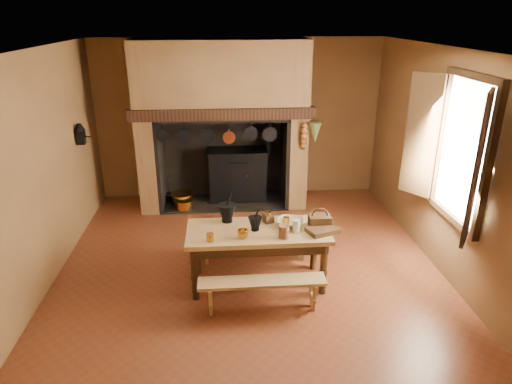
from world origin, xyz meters
TOP-DOWN VIEW (x-y plane):
  - floor at (0.00, 0.00)m, footprint 5.50×5.50m
  - ceiling at (0.00, 0.00)m, footprint 5.50×5.50m
  - back_wall at (0.00, 2.75)m, footprint 5.00×0.02m
  - wall_left at (-2.50, 0.00)m, footprint 0.02×5.50m
  - wall_right at (2.50, 0.00)m, footprint 0.02×5.50m
  - wall_front at (0.00, -2.75)m, footprint 5.00×0.02m
  - chimney_breast at (-0.30, 2.31)m, footprint 2.95×0.96m
  - iron_range at (-0.04, 2.45)m, footprint 1.12×0.55m
  - hearth_pans at (-1.05, 2.22)m, footprint 0.51×0.62m
  - hanging_pans at (-0.34, 1.81)m, footprint 1.92×0.29m
  - onion_string at (1.00, 1.79)m, footprint 0.12×0.10m
  - herb_bunch at (1.18, 1.79)m, footprint 0.20×0.20m
  - window at (2.35, -0.40)m, footprint 0.39×1.75m
  - wall_coffee_mill at (-2.42, 1.55)m, footprint 0.23×0.16m
  - work_table at (0.09, -0.34)m, footprint 1.72×0.76m
  - bench_front at (0.09, -0.92)m, footprint 1.43×0.25m
  - bench_back at (0.09, 0.22)m, footprint 1.60×0.28m
  - mortar_large at (-0.28, -0.08)m, footprint 0.23×0.23m
  - mortar_small at (0.05, -0.35)m, footprint 0.17×0.17m
  - coffee_grinder at (0.23, -0.14)m, footprint 0.17×0.15m
  - brass_mug_a at (-0.48, -0.59)m, footprint 0.10×0.10m
  - brass_mug_b at (0.45, -0.20)m, footprint 0.09×0.09m
  - mixing_bowl at (0.49, -0.25)m, footprint 0.41×0.41m
  - stoneware_crock at (0.37, -0.57)m, footprint 0.16×0.16m
  - glass_jar at (0.53, -0.44)m, footprint 0.11×0.11m
  - wicker_basket at (0.84, -0.31)m, footprint 0.26×0.19m
  - wooden_tray at (0.84, -0.47)m, footprint 0.42×0.36m
  - brass_cup at (-0.10, -0.53)m, footprint 0.16×0.16m

SIDE VIEW (x-z plane):
  - floor at x=0.00m, z-range 0.00..0.00m
  - hearth_pans at x=-1.05m, z-range -0.01..0.19m
  - bench_front at x=0.09m, z-range 0.10..0.50m
  - bench_back at x=0.09m, z-range 0.11..0.56m
  - iron_range at x=-0.04m, z-range -0.32..1.28m
  - work_table at x=0.09m, z-range 0.25..1.00m
  - wooden_tray at x=0.84m, z-range 0.74..0.80m
  - mixing_bowl at x=0.49m, z-range 0.74..0.82m
  - brass_mug_b at x=0.45m, z-range 0.74..0.83m
  - brass_mug_a at x=-0.48m, z-range 0.74..0.84m
  - brass_cup at x=-0.10m, z-range 0.74..0.84m
  - coffee_grinder at x=0.23m, z-range 0.72..0.90m
  - stoneware_crock at x=0.37m, z-range 0.74..0.90m
  - glass_jar at x=0.53m, z-range 0.74..0.90m
  - wicker_basket at x=0.84m, z-range 0.70..0.95m
  - mortar_small at x=0.05m, z-range 0.69..0.98m
  - mortar_large at x=-0.28m, z-range 0.68..1.07m
  - onion_string at x=1.00m, z-range 1.10..1.56m
  - hanging_pans at x=-0.34m, z-range 1.23..1.50m
  - herb_bunch at x=1.18m, z-range 1.21..1.56m
  - back_wall at x=0.00m, z-range 0.00..2.80m
  - wall_left at x=-2.50m, z-range 0.00..2.80m
  - wall_right at x=2.50m, z-range 0.00..2.80m
  - wall_front at x=0.00m, z-range 0.00..2.80m
  - wall_coffee_mill at x=-2.42m, z-range 1.36..1.67m
  - window at x=2.35m, z-range 0.82..2.58m
  - chimney_breast at x=-0.30m, z-range 0.41..3.21m
  - ceiling at x=0.00m, z-range 2.80..2.80m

